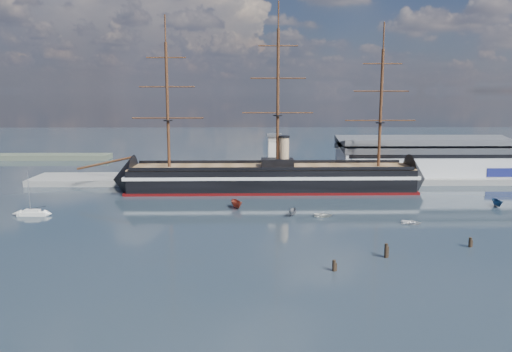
{
  "coord_description": "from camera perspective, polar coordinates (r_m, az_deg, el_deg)",
  "views": [
    {
      "loc": [
        -5.85,
        -95.2,
        31.21
      ],
      "look_at": [
        -3.77,
        35.0,
        9.0
      ],
      "focal_mm": 35.0,
      "sensor_mm": 36.0,
      "label": 1
    }
  ],
  "objects": [
    {
      "name": "motorboat_a",
      "position": [
        134.94,
        -2.21,
        -3.7
      ],
      "size": [
        7.17,
        4.53,
        2.69
      ],
      "primitive_type": "imported",
      "rotation": [
        0.0,
        0.0,
        0.33
      ],
      "color": "maroon",
      "rests_on": "ground"
    },
    {
      "name": "motorboat_f",
      "position": [
        151.94,
        25.85,
        -3.16
      ],
      "size": [
        6.18,
        2.74,
        2.4
      ],
      "primitive_type": "imported",
      "rotation": [
        0.0,
        0.0,
        -0.09
      ],
      "color": "navy",
      "rests_on": "ground"
    },
    {
      "name": "motorboat_b",
      "position": [
        127.08,
        7.69,
        -4.63
      ],
      "size": [
        1.56,
        3.0,
        1.34
      ],
      "primitive_type": "imported",
      "rotation": [
        0.0,
        0.0,
        1.42
      ],
      "color": "silver",
      "rests_on": "ground"
    },
    {
      "name": "warehouse",
      "position": [
        187.91,
        18.97,
        2.05
      ],
      "size": [
        63.0,
        21.0,
        11.6
      ],
      "color": "#B7BABC",
      "rests_on": "ground"
    },
    {
      "name": "motorboat_c",
      "position": [
        127.2,
        4.19,
        -4.55
      ],
      "size": [
        5.72,
        3.22,
        2.16
      ],
      "primitive_type": "imported",
      "rotation": [
        0.0,
        0.0,
        -0.24
      ],
      "color": "slate",
      "rests_on": "ground"
    },
    {
      "name": "warship",
      "position": [
        157.66,
        1.09,
        -0.25
      ],
      "size": [
        112.93,
        16.82,
        53.94
      ],
      "rotation": [
        0.0,
        0.0,
        0.01
      ],
      "color": "black",
      "rests_on": "ground"
    },
    {
      "name": "ground",
      "position": [
        138.88,
        1.52,
        -3.31
      ],
      "size": [
        600.0,
        600.0,
        0.0
      ],
      "primitive_type": "plane",
      "color": "#1C2A35",
      "rests_on": "ground"
    },
    {
      "name": "motorboat_e",
      "position": [
        124.63,
        17.3,
        -5.27
      ],
      "size": [
        2.38,
        3.07,
        1.34
      ],
      "primitive_type": "imported",
      "rotation": [
        0.0,
        0.0,
        1.07
      ],
      "color": "white",
      "rests_on": "ground"
    },
    {
      "name": "quay_tower",
      "position": [
        169.8,
        2.08,
        2.41
      ],
      "size": [
        5.0,
        5.0,
        15.0
      ],
      "color": "silver",
      "rests_on": "ground"
    },
    {
      "name": "piling_near_mid",
      "position": [
        90.22,
        8.89,
        -10.68
      ],
      "size": [
        0.64,
        0.64,
        2.72
      ],
      "primitive_type": "cylinder",
      "color": "black",
      "rests_on": "ground"
    },
    {
      "name": "quay",
      "position": [
        174.75,
        4.3,
        -0.64
      ],
      "size": [
        180.0,
        18.0,
        2.0
      ],
      "primitive_type": "cube",
      "color": "slate",
      "rests_on": "ground"
    },
    {
      "name": "sailboat",
      "position": [
        138.89,
        -24.19,
        -3.86
      ],
      "size": [
        7.3,
        2.36,
        11.57
      ],
      "rotation": [
        0.0,
        0.0,
        -0.03
      ],
      "color": "silver",
      "rests_on": "ground"
    },
    {
      "name": "piling_far_right",
      "position": [
        110.93,
        23.25,
        -7.47
      ],
      "size": [
        0.64,
        0.64,
        2.71
      ],
      "primitive_type": "cylinder",
      "color": "black",
      "rests_on": "ground"
    },
    {
      "name": "piling_near_right",
      "position": [
        99.09,
        14.61,
        -9.01
      ],
      "size": [
        0.64,
        0.64,
        3.45
      ],
      "primitive_type": "cylinder",
      "color": "black",
      "rests_on": "ground"
    }
  ]
}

